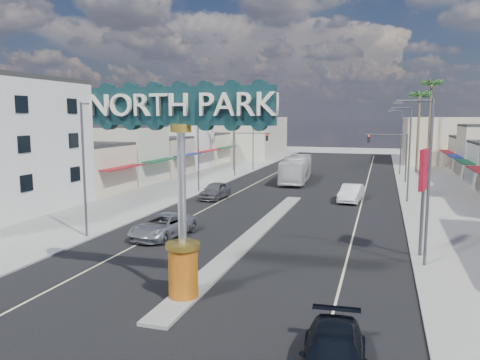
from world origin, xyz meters
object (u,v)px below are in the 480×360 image
Objects in this scene: streetlight_l_far at (254,137)px; traffic_signal_right at (391,148)px; traffic_signal_left at (247,145)px; car_parked_right at (351,193)px; palm_right_mid at (420,99)px; palm_right_far at (431,88)px; city_bus at (296,169)px; palm_left_far at (234,93)px; gateway_sign at (181,167)px; bank_pylon_sign at (424,176)px; streetlight_r_mid at (408,149)px; streetlight_r_near at (426,174)px; streetlight_r_far at (400,139)px; suv_left at (163,226)px; streetlight_l_mid at (200,145)px; suv_right at (333,357)px; streetlight_l_near at (86,163)px; car_parked_left at (215,191)px.

traffic_signal_right is at bearing -22.20° from streetlight_l_far.
car_parked_right is at bearing -45.60° from traffic_signal_left.
palm_right_mid is 6.57m from palm_right_far.
city_bus is (7.18, -3.07, -2.66)m from traffic_signal_left.
city_bus is at bearing -39.53° from palm_left_far.
car_parked_right is (5.50, 27.02, -5.10)m from gateway_sign.
gateway_sign reaches higher than bank_pylon_sign.
car_parked_right is at bearing -61.00° from city_bus.
streetlight_r_near is at bearing -90.00° from streetlight_r_mid.
streetlight_r_far reaches higher than traffic_signal_left.
traffic_signal_right is at bearing 82.82° from car_parked_right.
streetlight_r_mid is 24.83m from suv_left.
streetlight_l_mid is 1.82× the size of suv_right.
bank_pylon_sign is at bearing -87.67° from traffic_signal_right.
palm_right_far reaches higher than streetlight_l_far.
traffic_signal_left is at bearing 105.79° from suv_right.
traffic_signal_right is at bearing -98.86° from streetlight_r_far.
palm_right_mid is (2.57, 4.00, 5.54)m from streetlight_r_far.
gateway_sign reaches higher than streetlight_l_near.
streetlight_r_mid is 0.74× the size of palm_right_mid.
streetlight_r_far is 40.17m from bank_pylon_sign.
traffic_signal_right is 0.43× the size of palm_right_far.
palm_right_mid reaches higher than streetlight_r_near.
traffic_signal_right is at bearing 92.10° from streetlight_r_near.
palm_right_mid is at bearing 76.47° from gateway_sign.
streetlight_l_far is at bearing 104.33° from suv_right.
streetlight_r_mid is 1.00× the size of streetlight_r_far.
gateway_sign is 1.02× the size of streetlight_l_mid.
bank_pylon_sign is at bearing -69.93° from city_bus.
bank_pylon_sign is (0.06, -40.17, -0.29)m from streetlight_r_far.
streetlight_r_near reaches higher than suv_left.
streetlight_l_far is 57.36m from suv_right.
streetlight_r_far is at bearing 84.53° from car_parked_right.
suv_right is at bearing -69.14° from palm_left_far.
streetlight_r_near is at bearing 37.55° from gateway_sign.
traffic_signal_right is 14.07m from streetlight_r_mid.
streetlight_r_mid reaches higher than car_parked_left.
streetlight_l_far is at bearing 98.86° from traffic_signal_left.
streetlight_l_mid is 20.87m from streetlight_r_mid.
city_bus is at bearing 92.94° from gateway_sign.
gateway_sign reaches higher than suv_right.
traffic_signal_left is 17.72m from car_parked_left.
city_bus is at bearing -164.64° from traffic_signal_right.
suv_left is at bearing -131.47° from streetlight_r_mid.
streetlight_l_mid is 27.72m from bank_pylon_sign.
car_parked_left is (-1.76, 15.02, 0.05)m from suv_left.
streetlight_l_near is 51.92m from palm_right_mid.
streetlight_r_mid is at bearing 43.79° from streetlight_l_near.
palm_left_far is 26.21m from car_parked_left.
streetlight_r_mid is at bearing 104.32° from bank_pylon_sign.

